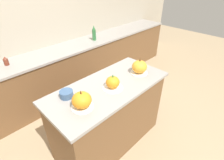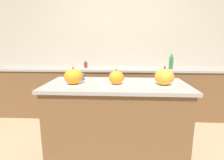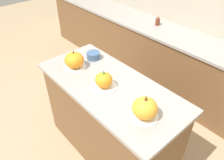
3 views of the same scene
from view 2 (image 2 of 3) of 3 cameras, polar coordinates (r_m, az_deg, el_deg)
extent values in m
cube|color=#B2A893|center=(3.57, 2.36, 9.87)|extent=(8.00, 0.06, 2.50)
cube|color=brown|center=(2.04, 1.40, -14.83)|extent=(1.45, 0.63, 0.92)
cube|color=gray|center=(1.88, 1.47, -1.67)|extent=(1.51, 0.69, 0.03)
cube|color=brown|center=(3.37, 2.16, -4.17)|extent=(6.00, 0.56, 0.89)
cube|color=gray|center=(3.27, 2.22, 3.63)|extent=(6.00, 0.60, 0.03)
cylinder|color=white|center=(1.86, -12.33, -1.40)|extent=(0.22, 0.22, 0.01)
ellipsoid|color=orange|center=(1.84, -12.45, 1.12)|extent=(0.19, 0.19, 0.16)
cone|color=#4C2D14|center=(1.83, -12.58, 4.01)|extent=(0.02, 0.02, 0.04)
cylinder|color=white|center=(1.81, 1.49, -1.48)|extent=(0.24, 0.24, 0.01)
ellipsoid|color=orange|center=(1.79, 1.50, 0.80)|extent=(0.16, 0.16, 0.14)
cone|color=#38702D|center=(1.78, 1.51, 3.44)|extent=(0.03, 0.03, 0.04)
cylinder|color=white|center=(1.86, 16.53, -1.63)|extent=(0.22, 0.22, 0.01)
ellipsoid|color=orange|center=(1.84, 16.69, 0.97)|extent=(0.19, 0.19, 0.16)
cone|color=brown|center=(1.82, 16.88, 4.07)|extent=(0.03, 0.03, 0.05)
cylinder|color=#2D6B38|center=(3.33, 18.72, 5.20)|extent=(0.07, 0.07, 0.20)
cone|color=#2D6B38|center=(3.32, 18.89, 7.65)|extent=(0.06, 0.06, 0.09)
cylinder|color=maroon|center=(3.39, -8.57, 4.88)|extent=(0.07, 0.07, 0.09)
cone|color=maroon|center=(3.38, -8.61, 5.97)|extent=(0.06, 0.06, 0.04)
cylinder|color=#3D5B84|center=(2.09, -11.03, 1.04)|extent=(0.14, 0.14, 0.07)
camera|label=1|loc=(1.54, -66.20, 33.30)|focal=28.00mm
camera|label=3|loc=(1.62, 65.30, 35.65)|focal=35.00mm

